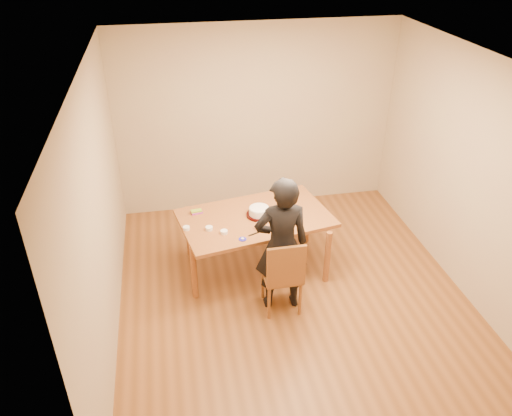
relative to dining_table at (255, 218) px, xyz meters
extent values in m
cube|color=brown|center=(0.33, -0.62, -0.73)|extent=(4.00, 4.50, 0.00)
cube|color=silver|center=(0.33, -0.62, 1.97)|extent=(4.00, 4.50, 0.00)
cube|color=tan|center=(0.33, 1.63, 0.62)|extent=(4.00, 0.00, 2.70)
cube|color=tan|center=(-1.67, -0.62, 0.62)|extent=(0.00, 4.50, 2.70)
cube|color=tan|center=(2.33, -0.62, 0.62)|extent=(0.00, 4.50, 2.70)
cube|color=brown|center=(0.00, 0.00, 0.00)|extent=(1.93, 1.36, 0.04)
cube|color=brown|center=(0.15, -0.78, -0.28)|extent=(0.41, 0.41, 0.04)
cylinder|color=red|center=(0.05, 0.01, 0.03)|extent=(0.31, 0.31, 0.02)
cylinder|color=white|center=(0.05, 0.01, 0.08)|extent=(0.24, 0.24, 0.08)
ellipsoid|color=white|center=(0.05, 0.01, 0.14)|extent=(0.24, 0.24, 0.03)
cylinder|color=white|center=(0.01, -0.29, 0.06)|extent=(0.09, 0.09, 0.08)
cylinder|color=#201AAD|center=(-0.23, -0.45, 0.03)|extent=(0.09, 0.09, 0.01)
ellipsoid|color=white|center=(-0.23, -0.45, 0.04)|extent=(0.04, 0.04, 0.02)
cylinder|color=white|center=(-0.42, -0.29, 0.04)|extent=(0.08, 0.08, 0.04)
cylinder|color=white|center=(-0.57, -0.19, 0.04)|extent=(0.08, 0.08, 0.04)
cylinder|color=white|center=(-0.83, -0.13, 0.04)|extent=(0.08, 0.08, 0.04)
cube|color=#E034B9|center=(-0.68, 0.21, 0.03)|extent=(0.15, 0.10, 0.02)
cube|color=green|center=(-0.69, 0.21, 0.05)|extent=(0.14, 0.08, 0.02)
cube|color=black|center=(-0.07, -0.37, 0.03)|extent=(0.16, 0.08, 0.01)
imported|color=black|center=(0.15, -0.73, 0.08)|extent=(0.61, 0.41, 1.63)
camera|label=1|loc=(-0.94, -5.01, 3.16)|focal=35.00mm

